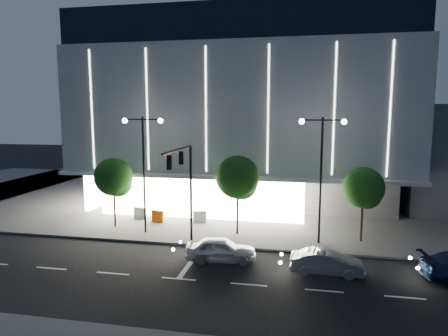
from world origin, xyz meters
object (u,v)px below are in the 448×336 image
tree_left (114,179)px  barrier_c (158,216)px  car_lead (221,249)px  barrier_b (140,213)px  street_lamp_west (144,157)px  tree_mid (238,180)px  tree_right (364,190)px  street_lamp_east (321,162)px  car_second (327,262)px  traffic_mast (185,177)px  barrier_d (200,217)px

tree_left → barrier_c: bearing=32.8°
car_lead → barrier_b: bearing=41.5°
tree_left → street_lamp_west: bearing=-18.9°
tree_mid → tree_right: 9.01m
tree_left → barrier_c: (2.90, 1.87, -3.38)m
car_lead → barrier_c: (-6.89, 7.25, -0.10)m
street_lamp_east → car_second: size_ratio=2.15×
tree_mid → tree_right: tree_mid is taller
tree_left → car_second: bearing=-20.9°
tree_left → tree_right: 19.00m
barrier_c → barrier_b: bearing=172.5°
traffic_mast → barrier_b: 9.69m
street_lamp_west → car_second: size_ratio=2.15×
street_lamp_west → tree_right: (16.03, 1.02, -2.07)m
tree_right → barrier_c: size_ratio=5.01×
barrier_c → street_lamp_west: bearing=-75.4°
barrier_c → barrier_d: 3.54m
tree_right → barrier_d: (-12.60, 2.38, -3.23)m
street_lamp_east → tree_left: bearing=176.3°
traffic_mast → street_lamp_east: 9.43m
barrier_b → street_lamp_east: bearing=-5.2°
tree_mid → car_lead: 6.47m
car_lead → barrier_d: car_lead is taller
traffic_mast → barrier_d: size_ratio=6.43×
traffic_mast → car_lead: traffic_mast is taller
barrier_d → tree_right: bearing=-27.3°
car_lead → car_second: car_lead is taller
tree_left → barrier_d: bearing=20.4°
tree_left → car_second: 17.68m
car_second → barrier_b: bearing=61.5°
car_second → barrier_b: 17.55m
street_lamp_west → car_lead: 9.62m
street_lamp_west → barrier_d: size_ratio=8.18×
tree_left → barrier_b: tree_left is taller
tree_right → barrier_d: 13.22m
traffic_mast → barrier_d: 7.50m
tree_mid → barrier_b: size_ratio=5.59×
traffic_mast → car_lead: bearing=-31.2°
traffic_mast → street_lamp_west: bearing=146.4°
tree_right → barrier_b: tree_right is taller
tree_left → tree_mid: tree_mid is taller
traffic_mast → tree_left: traffic_mast is taller
traffic_mast → tree_mid: (3.03, 3.68, -0.69)m
traffic_mast → tree_mid: traffic_mast is taller
street_lamp_east → street_lamp_west: bearing=180.0°
tree_mid → car_second: tree_mid is taller
car_second → barrier_d: car_second is taller
tree_left → car_second: tree_left is taller
tree_right → car_second: (-2.78, -6.19, -3.19)m
street_lamp_east → barrier_c: size_ratio=8.18×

